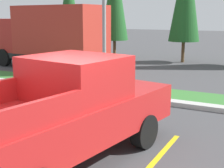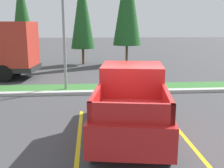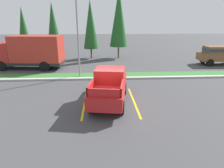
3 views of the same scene
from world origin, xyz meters
TOP-DOWN VIEW (x-y plane):
  - ground_plane at (0.00, 0.00)m, footprint 120.00×120.00m
  - parking_line_near at (-1.65, -0.03)m, footprint 0.12×4.80m
  - curb_strip at (0.00, 5.00)m, footprint 56.00×0.40m
  - grass_median at (0.00, 6.10)m, footprint 56.00×1.80m
  - pickup_truck_main at (-0.10, 0.02)m, footprint 2.71×5.46m
  - cargo_truck_distant at (-7.79, 9.34)m, footprint 6.98×3.02m
  - cypress_tree_leftmost at (-10.11, 14.41)m, footprint 1.67×1.67m

SIDE VIEW (x-z plane):
  - ground_plane at x=0.00m, z-range 0.00..0.00m
  - parking_line_near at x=-1.65m, z-range 0.00..0.01m
  - grass_median at x=0.00m, z-range 0.00..0.06m
  - curb_strip at x=0.00m, z-range 0.00..0.15m
  - pickup_truck_main at x=-0.10m, z-range -0.01..2.09m
  - cargo_truck_distant at x=-7.79m, z-range 0.15..3.55m
  - cypress_tree_leftmost at x=-10.11m, z-range 0.57..7.00m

